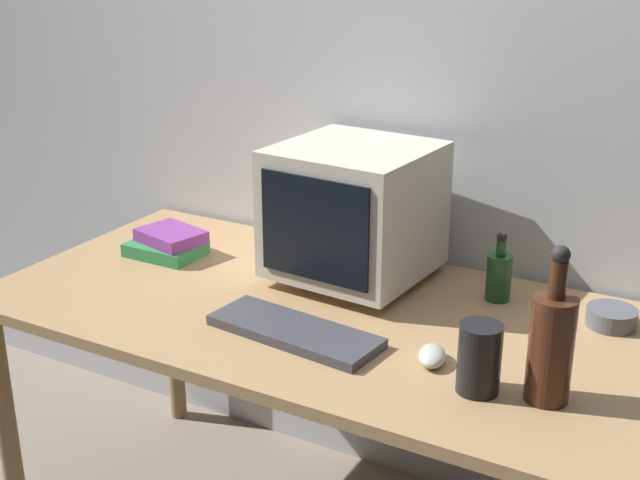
% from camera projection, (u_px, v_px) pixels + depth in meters
% --- Properties ---
extents(back_wall, '(4.00, 0.08, 2.50)m').
position_uv_depth(back_wall, '(405.00, 82.00, 2.36)').
color(back_wall, silver).
rests_on(back_wall, ground).
extents(desk, '(1.70, 0.85, 0.76)m').
position_uv_depth(desk, '(320.00, 336.00, 2.17)').
color(desk, tan).
rests_on(desk, ground).
extents(crt_monitor, '(0.41, 0.41, 0.37)m').
position_uv_depth(crt_monitor, '(354.00, 212.00, 2.24)').
color(crt_monitor, beige).
rests_on(crt_monitor, desk).
extents(keyboard, '(0.43, 0.19, 0.02)m').
position_uv_depth(keyboard, '(295.00, 331.00, 1.98)').
color(keyboard, '#3F3F47').
rests_on(keyboard, desk).
extents(computer_mouse, '(0.09, 0.11, 0.04)m').
position_uv_depth(computer_mouse, '(432.00, 356.00, 1.86)').
color(computer_mouse, beige).
rests_on(computer_mouse, desk).
extents(bottle_tall, '(0.09, 0.09, 0.33)m').
position_uv_depth(bottle_tall, '(551.00, 344.00, 1.68)').
color(bottle_tall, '#472314').
rests_on(bottle_tall, desk).
extents(bottle_short, '(0.06, 0.06, 0.18)m').
position_uv_depth(bottle_short, '(499.00, 275.00, 2.16)').
color(bottle_short, '#1E4C23').
rests_on(bottle_short, desk).
extents(book_stack, '(0.22, 0.18, 0.07)m').
position_uv_depth(book_stack, '(168.00, 243.00, 2.46)').
color(book_stack, '#33894C').
rests_on(book_stack, desk).
extents(cd_spindle, '(0.12, 0.12, 0.04)m').
position_uv_depth(cd_spindle, '(612.00, 317.00, 2.03)').
color(cd_spindle, '#595B66').
rests_on(cd_spindle, desk).
extents(metal_canister, '(0.09, 0.09, 0.15)m').
position_uv_depth(metal_canister, '(479.00, 358.00, 1.73)').
color(metal_canister, black).
rests_on(metal_canister, desk).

